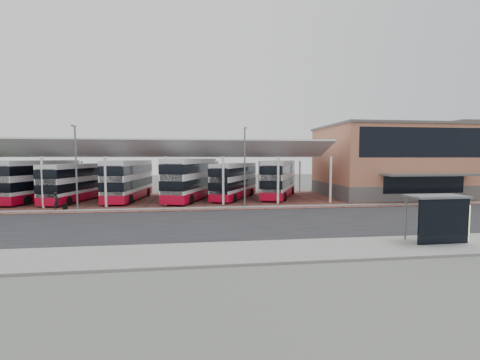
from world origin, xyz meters
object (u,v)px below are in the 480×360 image
Objects in this scene: terminal at (394,161)px; bus_2 at (129,180)px; bus_1 at (76,183)px; bus_3 at (191,179)px; bus_0 at (40,181)px; bus_shelter at (444,213)px; pedestrian at (57,201)px; bus_5 at (279,179)px; bus_4 at (235,181)px.

terminal is 33.91m from bus_2.
bus_1 is 0.89× the size of bus_3.
bus_0 is 39.98m from bus_shelter.
bus_2 reaches higher than pedestrian.
bus_1 is 35.90m from bus_shelter.
terminal is 39.76m from bus_1.
terminal is at bearing 22.92° from bus_5.
terminal reaches higher than bus_4.
pedestrian is 0.51× the size of bus_shelter.
bus_2 is at bearing 11.18° from bus_0.
bus_3 reaches higher than bus_shelter.
bus_shelter is at bearing -21.47° from bus_0.
bus_2 reaches higher than bus_4.
bus_2 is 7.42m from bus_3.
bus_3 is at bearing 123.73° from bus_shelter.
bus_3 is 26.58m from bus_shelter.
bus_1 is 18.47m from bus_4.
terminal is 1.63× the size of bus_5.
bus_2 is (-33.84, 0.08, -2.28)m from terminal.
terminal reaches higher than pedestrian.
bus_shelter is (28.23, -22.17, -0.36)m from bus_1.
pedestrian is 31.49m from bus_shelter.
pedestrian is at bearing -73.12° from bus_1.
bus_1 is 0.93× the size of bus_2.
bus_0 reaches higher than bus_2.
bus_1 is (4.28, -1.08, -0.19)m from bus_0.
bus_2 is 1.10× the size of bus_4.
bus_1 is at bearing -162.06° from bus_3.
bus_3 is (-26.46, -0.73, -2.17)m from terminal.
bus_1 is 24.26m from bus_5.
bus_0 is 0.97× the size of bus_3.
bus_0 is (-43.97, 0.60, -2.26)m from terminal.
bus_0 reaches higher than bus_5.
bus_0 is 9.52m from pedestrian.
bus_shelter is at bearing -121.84° from pedestrian.
bus_4 is (5.25, 0.38, -0.28)m from bus_3.
bus_shelter is at bearing -36.58° from bus_3.
terminal reaches higher than bus_0.
bus_5 is 23.24m from bus_shelter.
bus_4 reaches higher than bus_shelter.
pedestrian is (-23.52, -7.60, -1.41)m from bus_5.
terminal is 21.35m from bus_4.
bus_1 is at bearing -154.50° from bus_5.
bus_4 is (22.76, -0.95, -0.18)m from bus_0.
bus_2 is 3.36× the size of bus_shelter.
bus_0 is 1.11× the size of bus_4.
bus_5 is (5.77, 0.59, 0.15)m from bus_4.
pedestrian is (-12.50, -6.64, -1.55)m from bus_3.
bus_3 is at bearing -178.42° from terminal.
bus_1 is at bearing 141.18° from bus_shelter.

